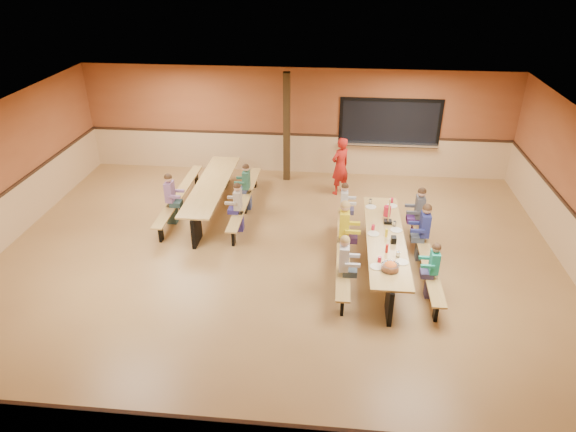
# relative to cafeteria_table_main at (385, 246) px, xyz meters

# --- Properties ---
(ground) EXTENTS (12.00, 12.00, 0.00)m
(ground) POSITION_rel_cafeteria_table_main_xyz_m (-2.23, -0.07, -0.53)
(ground) COLOR olive
(ground) RESTS_ON ground
(room_envelope) EXTENTS (12.04, 10.04, 3.02)m
(room_envelope) POSITION_rel_cafeteria_table_main_xyz_m (-2.23, -0.07, 0.16)
(room_envelope) COLOR brown
(room_envelope) RESTS_ON ground
(kitchen_pass_through) EXTENTS (2.78, 0.28, 1.38)m
(kitchen_pass_through) POSITION_rel_cafeteria_table_main_xyz_m (0.37, 4.89, 0.96)
(kitchen_pass_through) COLOR black
(kitchen_pass_through) RESTS_ON ground
(structural_post) EXTENTS (0.18, 0.18, 3.00)m
(structural_post) POSITION_rel_cafeteria_table_main_xyz_m (-2.43, 4.33, 0.97)
(structural_post) COLOR black
(structural_post) RESTS_ON ground
(cafeteria_table_main) EXTENTS (1.91, 3.70, 0.74)m
(cafeteria_table_main) POSITION_rel_cafeteria_table_main_xyz_m (0.00, 0.00, 0.00)
(cafeteria_table_main) COLOR #B18A46
(cafeteria_table_main) RESTS_ON ground
(cafeteria_table_second) EXTENTS (1.91, 3.70, 0.74)m
(cafeteria_table_second) POSITION_rel_cafeteria_table_main_xyz_m (-4.06, 2.18, 0.00)
(cafeteria_table_second) COLOR #B18A46
(cafeteria_table_second) RESTS_ON ground
(seated_child_white_left) EXTENTS (0.39, 0.32, 1.25)m
(seated_child_white_left) POSITION_rel_cafeteria_table_main_xyz_m (-0.83, -0.95, 0.10)
(seated_child_white_left) COLOR silver
(seated_child_white_left) RESTS_ON ground
(seated_adult_yellow) EXTENTS (0.43, 0.35, 1.34)m
(seated_adult_yellow) POSITION_rel_cafeteria_table_main_xyz_m (-0.83, 0.29, 0.14)
(seated_adult_yellow) COLOR yellow
(seated_adult_yellow) RESTS_ON ground
(seated_child_grey_left) EXTENTS (0.35, 0.29, 1.17)m
(seated_child_grey_left) POSITION_rel_cafeteria_table_main_xyz_m (-0.83, 1.54, 0.06)
(seated_child_grey_left) COLOR silver
(seated_child_grey_left) RESTS_ON ground
(seated_child_teal_right) EXTENTS (0.34, 0.28, 1.15)m
(seated_child_teal_right) POSITION_rel_cafeteria_table_main_xyz_m (0.83, -0.87, 0.05)
(seated_child_teal_right) COLOR teal
(seated_child_teal_right) RESTS_ON ground
(seated_child_navy_right) EXTENTS (0.40, 0.33, 1.27)m
(seated_child_navy_right) POSITION_rel_cafeteria_table_main_xyz_m (0.83, 0.45, 0.11)
(seated_child_navy_right) COLOR navy
(seated_child_navy_right) RESTS_ON ground
(seated_child_char_right) EXTENTS (0.39, 0.32, 1.26)m
(seated_child_char_right) POSITION_rel_cafeteria_table_main_xyz_m (0.83, 1.26, 0.10)
(seated_child_char_right) COLOR #41434B
(seated_child_char_right) RESTS_ON ground
(seated_child_purple_sec) EXTENTS (0.38, 0.31, 1.24)m
(seated_child_purple_sec) POSITION_rel_cafeteria_table_main_xyz_m (-4.88, 1.50, 0.09)
(seated_child_purple_sec) COLOR slate
(seated_child_purple_sec) RESTS_ON ground
(seated_child_green_sec) EXTENTS (0.36, 0.29, 1.18)m
(seated_child_green_sec) POSITION_rel_cafeteria_table_main_xyz_m (-3.23, 2.41, 0.06)
(seated_child_green_sec) COLOR #2D634D
(seated_child_green_sec) RESTS_ON ground
(seated_child_tan_sec) EXTENTS (0.35, 0.29, 1.17)m
(seated_child_tan_sec) POSITION_rel_cafeteria_table_main_xyz_m (-3.23, 1.29, 0.06)
(seated_child_tan_sec) COLOR #AEA08D
(seated_child_tan_sec) RESTS_ON ground
(standing_woman) EXTENTS (0.67, 0.66, 1.55)m
(standing_woman) POSITION_rel_cafeteria_table_main_xyz_m (-0.94, 3.54, 0.25)
(standing_woman) COLOR #AA1913
(standing_woman) RESTS_ON ground
(punch_pitcher) EXTENTS (0.16, 0.16, 0.22)m
(punch_pitcher) POSITION_rel_cafeteria_table_main_xyz_m (0.09, 0.93, 0.32)
(punch_pitcher) COLOR red
(punch_pitcher) RESTS_ON cafeteria_table_main
(chip_bowl) EXTENTS (0.32, 0.32, 0.15)m
(chip_bowl) POSITION_rel_cafeteria_table_main_xyz_m (-0.00, -1.18, 0.29)
(chip_bowl) COLOR orange
(chip_bowl) RESTS_ON cafeteria_table_main
(napkin_dispenser) EXTENTS (0.10, 0.14, 0.13)m
(napkin_dispenser) POSITION_rel_cafeteria_table_main_xyz_m (0.14, -0.20, 0.28)
(napkin_dispenser) COLOR black
(napkin_dispenser) RESTS_ON cafeteria_table_main
(condiment_mustard) EXTENTS (0.06, 0.06, 0.17)m
(condiment_mustard) POSITION_rel_cafeteria_table_main_xyz_m (0.01, 0.02, 0.30)
(condiment_mustard) COLOR yellow
(condiment_mustard) RESTS_ON cafeteria_table_main
(condiment_ketchup) EXTENTS (0.06, 0.06, 0.17)m
(condiment_ketchup) POSITION_rel_cafeteria_table_main_xyz_m (-0.02, -0.57, 0.30)
(condiment_ketchup) COLOR #B2140F
(condiment_ketchup) RESTS_ON cafeteria_table_main
(table_paddle) EXTENTS (0.16, 0.16, 0.56)m
(table_paddle) POSITION_rel_cafeteria_table_main_xyz_m (0.09, 0.60, 0.35)
(table_paddle) COLOR black
(table_paddle) RESTS_ON cafeteria_table_main
(place_settings) EXTENTS (0.65, 3.30, 0.11)m
(place_settings) POSITION_rel_cafeteria_table_main_xyz_m (0.00, 0.00, 0.27)
(place_settings) COLOR beige
(place_settings) RESTS_ON cafeteria_table_main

